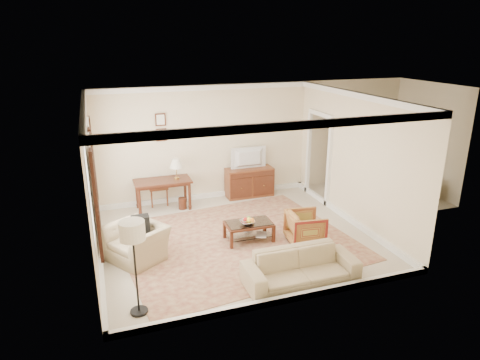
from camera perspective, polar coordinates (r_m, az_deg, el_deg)
room_shell at (r=8.26m, az=-0.64°, el=7.95°), size 5.51×5.01×2.91m
annex_bedroom at (r=11.89m, az=18.53°, el=-0.34°), size 3.00×2.70×2.90m
window_front at (r=7.42m, az=-19.02°, el=-1.70°), size 0.12×1.56×1.80m
window_rear at (r=8.94m, az=-19.18°, el=1.66°), size 0.12×1.56×1.80m
doorway at (r=11.00m, az=10.39°, el=2.86°), size 0.10×1.12×2.25m
rug at (r=8.88m, az=-0.51°, el=-8.12°), size 4.87×4.30×0.01m
writing_desk at (r=10.42m, az=-10.28°, el=-0.60°), size 1.35×0.67×0.74m
desk_chair at (r=10.78m, az=-10.92°, el=-0.57°), size 0.54×0.54×1.05m
desk_lamp at (r=10.37m, az=-8.49°, el=1.49°), size 0.32×0.32×0.50m
framed_prints at (r=10.49m, az=-10.51°, el=6.95°), size 0.25×0.04×0.68m
sideboard at (r=11.20m, az=1.25°, el=-0.28°), size 1.23×0.47×0.76m
tv at (r=10.94m, az=1.32°, el=3.79°), size 0.90×0.52×0.12m
coffee_table at (r=8.79m, az=1.19°, el=-6.25°), size 0.96×0.58×0.41m
fruit_bowl at (r=8.65m, az=0.99°, el=-5.57°), size 0.42×0.42×0.10m
book_a at (r=8.93m, az=0.34°, el=-6.85°), size 0.26×0.17×0.38m
book_b at (r=8.81m, az=2.18°, el=-7.24°), size 0.26×0.15×0.38m
striped_armchair at (r=8.78m, az=8.72°, el=-6.10°), size 0.73×0.77×0.72m
club_armchair at (r=8.26m, az=-13.68°, el=-7.40°), size 1.12×1.23×0.90m
backpack at (r=8.19m, az=-13.12°, el=-5.70°), size 0.36×0.39×0.40m
sofa at (r=7.41m, az=8.13°, el=-10.82°), size 1.95×0.58×0.76m
floor_lamp at (r=6.36m, az=-14.11°, el=-7.47°), size 0.37×0.37×1.51m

